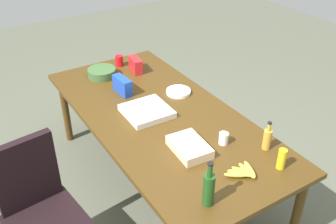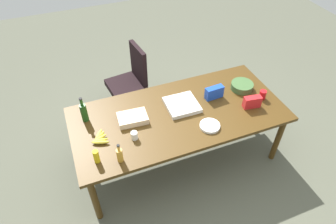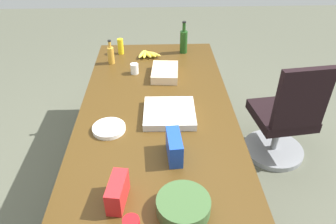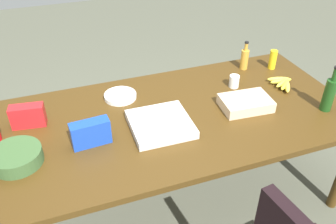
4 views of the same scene
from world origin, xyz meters
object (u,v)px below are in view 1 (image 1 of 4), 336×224
(paper_plate_stack, at_px, (178,92))
(banana_bunch, at_px, (243,172))
(chip_bag_red, at_px, (135,65))
(dressing_bottle, at_px, (267,139))
(sheet_cake, at_px, (189,147))
(conference_table, at_px, (161,121))
(chip_bag_blue, at_px, (122,86))
(red_solo_cup, at_px, (119,61))
(paper_cup, at_px, (224,138))
(pizza_box, at_px, (147,111))
(salad_bowl, at_px, (102,73))
(mustard_bottle, at_px, (282,159))
(wine_bottle, at_px, (209,188))

(paper_plate_stack, bearing_deg, banana_bunch, 168.13)
(banana_bunch, height_order, chip_bag_red, chip_bag_red)
(paper_plate_stack, bearing_deg, dressing_bottle, -174.86)
(sheet_cake, distance_m, banana_bunch, 0.43)
(conference_table, distance_m, chip_bag_blue, 0.52)
(red_solo_cup, height_order, paper_cup, red_solo_cup)
(conference_table, relative_size, pizza_box, 6.71)
(pizza_box, xyz_separation_m, dressing_bottle, (-0.86, -0.50, 0.06))
(chip_bag_blue, relative_size, chip_bag_red, 1.10)
(sheet_cake, bearing_deg, paper_plate_stack, -28.04)
(red_solo_cup, bearing_deg, banana_bunch, 178.75)
(salad_bowl, relative_size, banana_bunch, 1.17)
(red_solo_cup, distance_m, paper_cup, 1.60)
(sheet_cake, bearing_deg, mustard_bottle, -138.85)
(chip_bag_blue, bearing_deg, dressing_bottle, -158.17)
(conference_table, distance_m, dressing_bottle, 0.90)
(paper_cup, bearing_deg, conference_table, 17.94)
(conference_table, xyz_separation_m, sheet_cake, (-0.52, 0.08, 0.10))
(conference_table, xyz_separation_m, chip_bag_red, (0.82, -0.20, 0.13))
(paper_plate_stack, bearing_deg, conference_table, 125.23)
(salad_bowl, xyz_separation_m, chip_bag_red, (-0.07, -0.33, 0.03))
(pizza_box, relative_size, red_solo_cup, 3.27)
(pizza_box, height_order, red_solo_cup, red_solo_cup)
(pizza_box, distance_m, salad_bowl, 0.82)
(wine_bottle, xyz_separation_m, mustard_bottle, (0.00, -0.61, -0.05))
(chip_bag_blue, height_order, red_solo_cup, chip_bag_blue)
(salad_bowl, bearing_deg, pizza_box, -177.57)
(paper_cup, height_order, mustard_bottle, mustard_bottle)
(red_solo_cup, xyz_separation_m, banana_bunch, (-1.94, 0.04, -0.03))
(paper_cup, distance_m, mustard_bottle, 0.45)
(chip_bag_red, bearing_deg, conference_table, 166.11)
(paper_cup, height_order, banana_bunch, paper_cup)
(sheet_cake, xyz_separation_m, mustard_bottle, (-0.48, -0.42, 0.04))
(red_solo_cup, relative_size, chip_bag_red, 0.55)
(wine_bottle, height_order, banana_bunch, wine_bottle)
(conference_table, relative_size, wine_bottle, 7.73)
(chip_bag_blue, xyz_separation_m, salad_bowl, (0.40, 0.02, -0.04))
(wine_bottle, height_order, pizza_box, wine_bottle)
(red_solo_cup, distance_m, paper_plate_stack, 0.82)
(paper_cup, bearing_deg, salad_bowl, 11.95)
(pizza_box, bearing_deg, dressing_bottle, -148.58)
(paper_plate_stack, bearing_deg, salad_bowl, 33.58)
(sheet_cake, bearing_deg, salad_bowl, 1.97)
(chip_bag_blue, relative_size, salad_bowl, 0.81)
(banana_bunch, height_order, paper_plate_stack, banana_bunch)
(salad_bowl, relative_size, paper_plate_stack, 1.23)
(sheet_cake, xyz_separation_m, paper_cup, (-0.06, -0.26, 0.01))
(chip_bag_blue, bearing_deg, wine_bottle, 173.44)
(salad_bowl, bearing_deg, banana_bunch, -173.56)
(chip_bag_blue, height_order, chip_bag_red, chip_bag_blue)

